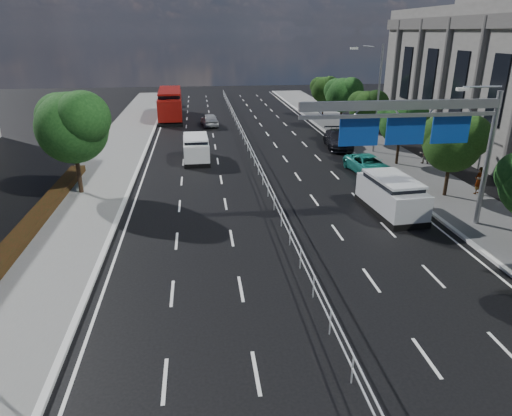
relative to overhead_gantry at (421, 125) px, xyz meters
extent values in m
plane|color=black|center=(-6.74, -10.05, -5.61)|extent=(160.00, 160.00, 0.00)
cube|color=silver|center=(-15.74, -10.05, -5.54)|extent=(0.25, 140.00, 0.15)
cube|color=silver|center=(-6.74, 12.45, -4.61)|extent=(0.05, 85.00, 0.05)
cube|color=silver|center=(-6.74, 12.45, -5.06)|extent=(0.05, 85.00, 0.05)
cylinder|color=gray|center=(3.86, -0.05, -2.01)|extent=(0.28, 0.28, 7.20)
cube|color=gray|center=(-1.14, -0.05, 0.99)|extent=(10.20, 0.25, 0.45)
cube|color=gray|center=(-1.14, -0.05, 0.49)|extent=(10.20, 0.18, 0.18)
cylinder|color=gray|center=(2.86, -0.05, 1.79)|extent=(2.00, 0.10, 0.10)
cube|color=silver|center=(1.86, -0.05, 1.69)|extent=(0.60, 0.25, 0.15)
cube|color=#0E3B9A|center=(1.66, 0.13, -0.31)|extent=(2.00, 0.08, 1.40)
cube|color=white|center=(1.66, 0.18, -0.31)|extent=(1.80, 0.02, 1.20)
cube|color=#0E3B9A|center=(-0.74, 0.13, -0.31)|extent=(2.00, 0.08, 1.40)
cube|color=white|center=(-0.74, 0.18, -0.31)|extent=(1.80, 0.02, 1.20)
cube|color=#0E3B9A|center=(-3.14, 0.13, -0.31)|extent=(2.00, 0.08, 1.40)
cube|color=white|center=(-3.14, 0.18, -0.31)|extent=(1.80, 0.02, 1.20)
cylinder|color=gray|center=(4.06, 15.95, -1.11)|extent=(0.16, 0.16, 9.00)
cylinder|color=gray|center=(2.86, 15.95, 3.19)|extent=(0.10, 2.40, 0.10)
cube|color=silver|center=(1.66, 15.95, 3.04)|extent=(0.60, 0.25, 0.15)
cube|color=#4C4947|center=(10.16, 11.95, 4.99)|extent=(0.40, 36.00, 1.00)
cylinder|color=black|center=(-18.74, 7.95, -3.86)|extent=(0.28, 0.28, 3.50)
sphere|color=#113611|center=(-18.74, 7.95, -1.27)|extent=(4.40, 4.40, 4.40)
sphere|color=#113611|center=(-17.86, 7.29, -0.57)|extent=(3.30, 3.30, 3.30)
sphere|color=#113611|center=(-19.51, 8.61, -0.71)|extent=(3.08, 3.08, 3.08)
cylinder|color=black|center=(4.46, 4.45, -4.21)|extent=(0.22, 0.22, 2.80)
sphere|color=black|center=(4.46, 4.45, -2.13)|extent=(3.50, 3.50, 3.50)
sphere|color=black|center=(5.16, 3.92, -1.57)|extent=(2.62, 2.62, 2.62)
sphere|color=black|center=(3.85, 4.97, -1.69)|extent=(2.45, 2.45, 2.45)
cylinder|color=black|center=(4.46, 11.95, -4.26)|extent=(0.22, 0.22, 2.70)
sphere|color=#113611|center=(4.46, 11.95, -2.26)|extent=(3.30, 3.30, 3.30)
sphere|color=#113611|center=(5.12, 11.45, -1.72)|extent=(2.48, 2.48, 2.47)
sphere|color=#113611|center=(3.88, 12.44, -1.83)|extent=(2.31, 2.31, 2.31)
cylinder|color=black|center=(4.46, 19.45, -4.28)|extent=(0.21, 0.21, 2.65)
sphere|color=black|center=(4.46, 19.45, -2.32)|extent=(3.20, 3.20, 3.20)
sphere|color=black|center=(5.10, 18.97, -1.79)|extent=(2.40, 2.40, 2.40)
sphere|color=black|center=(3.90, 19.93, -1.90)|extent=(2.24, 2.24, 2.24)
cylinder|color=black|center=(4.46, 26.95, -4.18)|extent=(0.23, 0.23, 2.85)
sphere|color=#113611|center=(4.46, 26.95, -2.07)|extent=(3.60, 3.60, 3.60)
sphere|color=#113611|center=(5.18, 26.41, -1.50)|extent=(2.70, 2.70, 2.70)
sphere|color=#113611|center=(3.83, 27.49, -1.62)|extent=(2.52, 2.52, 2.52)
cylinder|color=black|center=(4.46, 34.45, -4.31)|extent=(0.21, 0.21, 2.60)
sphere|color=black|center=(4.46, 34.45, -2.38)|extent=(3.10, 3.10, 3.10)
sphere|color=black|center=(5.08, 33.98, -1.86)|extent=(2.32, 2.33, 2.32)
sphere|color=black|center=(3.92, 34.91, -1.97)|extent=(2.17, 2.17, 2.17)
cube|color=black|center=(-11.26, 15.38, -5.44)|extent=(2.15, 4.75, 0.33)
cube|color=white|center=(-11.26, 15.38, -4.63)|extent=(2.11, 4.66, 1.39)
cube|color=black|center=(-11.26, 15.38, -3.93)|extent=(1.91, 3.36, 0.61)
cube|color=white|center=(-11.26, 15.38, -3.63)|extent=(2.00, 3.64, 0.12)
cylinder|color=black|center=(-12.05, 13.84, -5.26)|extent=(0.31, 0.70, 0.69)
cylinder|color=black|center=(-10.38, 13.89, -5.26)|extent=(0.31, 0.70, 0.69)
cylinder|color=black|center=(-12.13, 16.88, -5.26)|extent=(0.31, 0.70, 0.69)
cylinder|color=black|center=(-10.46, 16.92, -5.26)|extent=(0.31, 0.70, 0.69)
cube|color=black|center=(-14.24, 35.57, -5.44)|extent=(3.06, 11.50, 0.34)
cube|color=maroon|center=(-14.24, 35.57, -3.97)|extent=(3.00, 11.27, 2.32)
cube|color=black|center=(-14.24, 35.57, -2.81)|extent=(2.69, 8.13, 1.02)
cube|color=maroon|center=(-14.24, 35.57, -2.30)|extent=(2.82, 8.81, 0.20)
cylinder|color=black|center=(-15.25, 31.84, -5.25)|extent=(0.32, 0.71, 0.70)
cylinder|color=black|center=(-13.01, 31.91, -5.25)|extent=(0.32, 0.71, 0.70)
cylinder|color=black|center=(-15.47, 39.23, -5.25)|extent=(0.32, 0.71, 0.70)
cylinder|color=black|center=(-13.23, 39.29, -5.25)|extent=(0.32, 0.71, 0.70)
imported|color=#999A9F|center=(-9.72, 30.10, -4.91)|extent=(2.10, 4.26, 1.40)
imported|color=black|center=(-14.74, 46.28, -4.94)|extent=(1.87, 4.19, 1.34)
cube|color=black|center=(-0.08, 2.31, -5.43)|extent=(2.59, 5.35, 0.35)
cube|color=#B8BBC0|center=(-0.08, 2.31, -4.57)|extent=(2.54, 5.25, 1.47)
cube|color=black|center=(-0.08, 2.31, -3.83)|extent=(2.26, 3.81, 0.65)
cube|color=#B8BBC0|center=(-0.08, 2.31, -3.51)|extent=(2.37, 4.12, 0.13)
cylinder|color=black|center=(-0.86, 0.56, -5.24)|extent=(0.36, 0.75, 0.73)
cylinder|color=black|center=(0.95, 0.70, -5.24)|extent=(0.36, 0.75, 0.73)
cylinder|color=black|center=(-1.12, 3.92, -5.24)|extent=(0.36, 0.75, 0.73)
cylinder|color=black|center=(0.70, 4.06, -5.24)|extent=(0.36, 0.75, 0.73)
imported|color=#1D8377|center=(1.41, 10.07, -4.94)|extent=(2.68, 5.02, 1.34)
imported|color=black|center=(1.56, 18.23, -4.83)|extent=(2.80, 5.56, 1.55)
imported|color=gray|center=(6.66, 4.45, -4.58)|extent=(0.77, 0.66, 1.78)
imported|color=gray|center=(6.66, 11.81, -4.69)|extent=(0.91, 0.81, 1.56)
camera|label=1|loc=(-10.97, -21.33, 4.32)|focal=32.00mm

